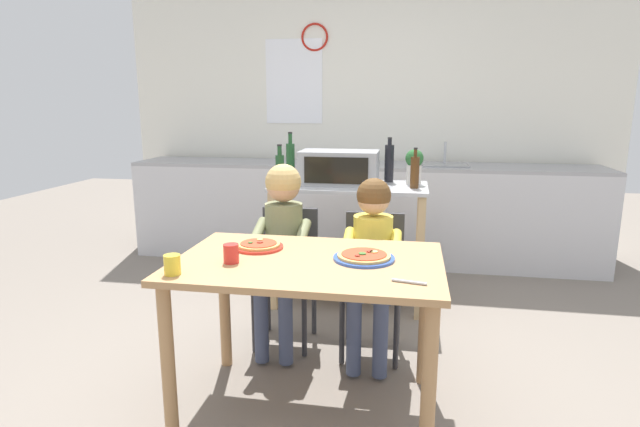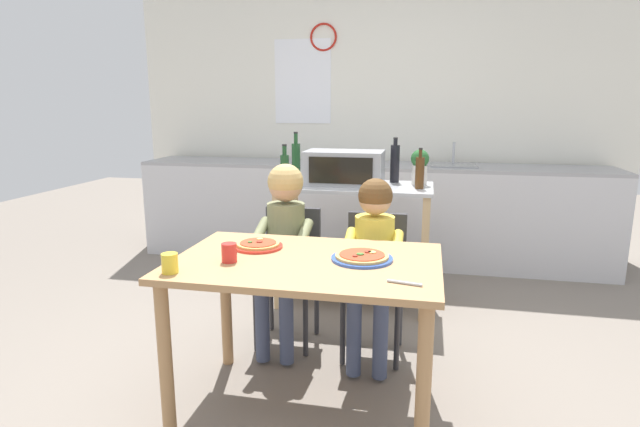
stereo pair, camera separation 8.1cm
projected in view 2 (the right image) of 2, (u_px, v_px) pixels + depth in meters
name	position (u px, v px, depth m)	size (l,w,h in m)	color
ground_plane	(345.00, 315.00, 3.57)	(11.37, 11.37, 0.00)	slate
back_wall_tiled	(375.00, 113.00, 4.97)	(4.73, 0.14, 2.70)	white
kitchen_counter	(369.00, 212.00, 4.77)	(4.26, 0.60, 1.10)	silver
kitchen_island_cart	(354.00, 225.00, 3.69)	(1.10, 0.56, 0.88)	#B7BABF
toaster_oven	(344.00, 168.00, 3.64)	(0.55, 0.34, 0.24)	#999BA0
bottle_slim_sauce	(420.00, 172.00, 3.45)	(0.06, 0.06, 0.28)	#4C2D14
bottle_dark_olive_oil	(296.00, 161.00, 3.79)	(0.06, 0.06, 0.36)	#1E4723
bottle_squat_spirits	(285.00, 169.00, 3.56)	(0.06, 0.06, 0.29)	#1E4723
bottle_tall_green_wine	(395.00, 163.00, 3.73)	(0.07, 0.07, 0.33)	black
potted_herb_plant	(420.00, 166.00, 3.61)	(0.13, 0.13, 0.25)	beige
dining_table	(306.00, 283.00, 2.35)	(1.21, 0.80, 0.75)	#AD7F51
dining_chair_left	(289.00, 265.00, 3.11)	(0.36, 0.36, 0.81)	#333338
dining_chair_right	(375.00, 274.00, 2.96)	(0.36, 0.36, 0.81)	#333338
child_in_olive_shirt	(284.00, 233.00, 2.95)	(0.32, 0.42, 1.09)	#424C6B
child_in_yellow_shirt	(373.00, 249.00, 2.80)	(0.32, 0.42, 1.03)	#424C6B
pizza_plate_red_rimmed	(258.00, 245.00, 2.51)	(0.24, 0.24, 0.03)	red
pizza_plate_blue_rimmed	(362.00, 257.00, 2.31)	(0.28, 0.28, 0.03)	#3356B7
drinking_cup_red	(229.00, 253.00, 2.28)	(0.07, 0.07, 0.09)	red
drinking_cup_yellow	(170.00, 263.00, 2.13)	(0.07, 0.07, 0.08)	yellow
serving_spoon	(405.00, 283.00, 2.00)	(0.01, 0.01, 0.14)	#B7BABF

